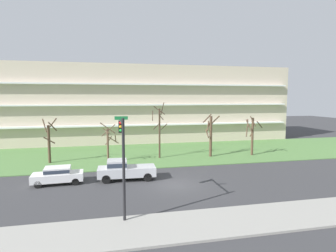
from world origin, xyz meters
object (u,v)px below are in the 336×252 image
Objects in this scene: tree_far_left at (49,141)px; traffic_signal_mast at (122,149)px; tree_far_right at (252,134)px; sedan_white_center_left at (58,175)px; tree_center at (159,130)px; tree_right at (210,134)px; pickup_silver_near_left at (124,169)px; tree_left at (109,142)px.

tree_far_left is 18.13m from traffic_signal_mast.
tree_far_right is 1.20× the size of sedan_white_center_left.
tree_center is 1.10× the size of traffic_signal_mast.
tree_center is at bearing 175.59° from tree_right.
sedan_white_center_left is 0.69× the size of traffic_signal_mast.
tree_right is at bearing -1.52° from tree_far_left.
tree_far_right is 0.99× the size of pickup_silver_near_left.
tree_center is 17.22m from traffic_signal_mast.
tree_far_right reaches higher than sedan_white_center_left.
tree_center reaches higher than tree_left.
traffic_signal_mast reaches higher than tree_far_right.
pickup_silver_near_left is at bearing 176.78° from sedan_white_center_left.
sedan_white_center_left is at bearing 124.86° from traffic_signal_mast.
tree_far_right reaches higher than tree_left.
sedan_white_center_left is (2.29, -8.51, -1.85)m from tree_far_left.
tree_right is at bearing 2.68° from tree_left.
tree_right reaches higher than tree_left.
tree_far_right is (25.69, -0.93, 0.24)m from tree_far_left.
tree_right is 19.49m from sedan_white_center_left.
tree_left is 13.10m from tree_right.
pickup_silver_near_left is (-17.46, -7.57, -1.95)m from tree_far_right.
tree_center is (6.36, 1.13, 1.17)m from tree_left.
tree_far_right is at bearing -2.08° from tree_far_left.
traffic_signal_mast is at bearing -139.42° from tree_far_right.
tree_center reaches higher than sedan_white_center_left.
sedan_white_center_left is at bearing -155.65° from tree_right.
sedan_white_center_left is at bearing -74.97° from tree_far_left.
traffic_signal_mast reaches higher than tree_far_left.
pickup_silver_near_left is (8.23, -8.50, -1.71)m from tree_far_left.
tree_left is at bearing -125.11° from sedan_white_center_left.
tree_left is at bearing -177.32° from tree_right.
tree_far_left is 13.25m from tree_center.
tree_left is 0.69× the size of tree_center.
pickup_silver_near_left is (1.38, -7.36, -1.52)m from tree_left.
tree_right reaches higher than pickup_silver_near_left.
tree_far_right reaches higher than pickup_silver_near_left.
tree_center is at bearing 71.39° from traffic_signal_mast.
tree_center is at bearing -145.43° from sedan_white_center_left.
sedan_white_center_left is at bearing 2.12° from pickup_silver_near_left.
tree_right is 1.25× the size of sedan_white_center_left.
traffic_signal_mast is at bearing 121.55° from sedan_white_center_left.
tree_far_right is (18.83, 0.21, 0.43)m from tree_left.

